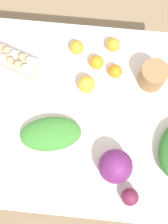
# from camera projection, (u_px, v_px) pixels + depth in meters

# --- Properties ---
(ground_plane) EXTENTS (8.00, 8.00, 0.00)m
(ground_plane) POSITION_uv_depth(u_px,v_px,m) (84.00, 143.00, 2.20)
(ground_plane) COLOR #937A5B
(dining_table) EXTENTS (1.37, 0.93, 0.78)m
(dining_table) POSITION_uv_depth(u_px,v_px,m) (84.00, 119.00, 1.55)
(dining_table) COLOR silver
(dining_table) RESTS_ON ground_plane
(cabbage_purple) EXTENTS (0.15, 0.15, 0.15)m
(cabbage_purple) POSITION_uv_depth(u_px,v_px,m) (115.00, 166.00, 1.32)
(cabbage_purple) COLOR #6B2366
(cabbage_purple) RESTS_ON dining_table
(egg_carton) EXTENTS (0.26, 0.17, 0.09)m
(egg_carton) POSITION_uv_depth(u_px,v_px,m) (14.00, 60.00, 1.49)
(egg_carton) COLOR #A8A8A3
(egg_carton) RESTS_ON dining_table
(paper_bag) EXTENTS (0.13, 0.13, 0.12)m
(paper_bag) POSITION_uv_depth(u_px,v_px,m) (153.00, 76.00, 1.44)
(paper_bag) COLOR #997047
(paper_bag) RESTS_ON dining_table
(greens_bunch_chard) EXTENTS (0.30, 0.21, 0.07)m
(greens_bunch_chard) POSITION_uv_depth(u_px,v_px,m) (51.00, 134.00, 1.39)
(greens_bunch_chard) COLOR #3D8433
(greens_bunch_chard) RESTS_ON dining_table
(beet_root) EXTENTS (0.07, 0.07, 0.07)m
(beet_root) POSITION_uv_depth(u_px,v_px,m) (130.00, 197.00, 1.32)
(beet_root) COLOR maroon
(beet_root) RESTS_ON dining_table
(orange_0) EXTENTS (0.07, 0.07, 0.07)m
(orange_0) POSITION_uv_depth(u_px,v_px,m) (97.00, 62.00, 1.49)
(orange_0) COLOR orange
(orange_0) RESTS_ON dining_table
(orange_1) EXTENTS (0.07, 0.07, 0.07)m
(orange_1) POSITION_uv_depth(u_px,v_px,m) (113.00, 45.00, 1.52)
(orange_1) COLOR orange
(orange_1) RESTS_ON dining_table
(orange_2) EXTENTS (0.07, 0.07, 0.07)m
(orange_2) POSITION_uv_depth(u_px,v_px,m) (77.00, 47.00, 1.51)
(orange_2) COLOR orange
(orange_2) RESTS_ON dining_table
(orange_3) EXTENTS (0.07, 0.07, 0.07)m
(orange_3) POSITION_uv_depth(u_px,v_px,m) (115.00, 71.00, 1.48)
(orange_3) COLOR orange
(orange_3) RESTS_ON dining_table
(orange_4) EXTENTS (0.08, 0.08, 0.08)m
(orange_4) POSITION_uv_depth(u_px,v_px,m) (86.00, 84.00, 1.45)
(orange_4) COLOR #F9A833
(orange_4) RESTS_ON dining_table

